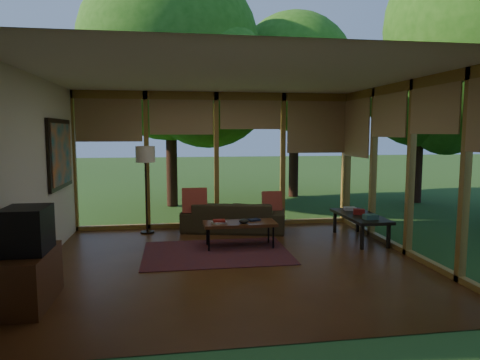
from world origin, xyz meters
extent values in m
plane|color=#5A3117|center=(0.00, 0.00, 0.00)|extent=(5.50, 5.50, 0.00)
plane|color=silver|center=(0.00, 0.00, 2.70)|extent=(5.50, 5.50, 0.00)
cube|color=beige|center=(-2.75, 0.00, 1.35)|extent=(0.04, 5.00, 2.70)
cube|color=beige|center=(0.00, -2.50, 1.35)|extent=(5.50, 0.04, 2.70)
cube|color=olive|center=(0.00, 2.50, 1.35)|extent=(5.50, 0.12, 2.70)
cube|color=olive|center=(2.75, 0.00, 1.35)|extent=(0.12, 5.00, 2.70)
plane|color=#284D1D|center=(8.00, 8.00, -0.01)|extent=(40.00, 40.00, 0.00)
cylinder|color=#311A12|center=(-0.90, 5.14, 2.54)|extent=(0.28, 0.28, 5.08)
sphere|color=#1F5413|center=(-0.90, 5.14, 3.95)|extent=(4.52, 4.52, 4.52)
cylinder|color=#311A12|center=(2.68, 6.31, 2.35)|extent=(0.28, 0.28, 4.70)
sphere|color=#1F5413|center=(2.68, 6.31, 3.65)|extent=(3.45, 3.45, 3.45)
cylinder|color=#311A12|center=(5.47, 4.65, 1.85)|extent=(0.28, 0.28, 3.70)
sphere|color=#1F5413|center=(5.47, 4.65, 2.87)|extent=(2.71, 2.71, 2.71)
cube|color=maroon|center=(-0.20, 0.53, 0.01)|extent=(2.29, 1.62, 0.01)
imported|color=#372F1B|center=(0.27, 2.00, 0.29)|extent=(2.08, 1.21, 0.57)
cube|color=maroon|center=(-0.48, 1.95, 0.61)|extent=(0.47, 0.25, 0.49)
cube|color=maroon|center=(1.02, 1.95, 0.57)|extent=(0.38, 0.20, 0.40)
cube|color=#B6ADA5|center=(-0.14, 0.76, 0.44)|extent=(0.27, 0.24, 0.03)
cube|color=maroon|center=(-0.14, 0.76, 0.47)|extent=(0.19, 0.15, 0.03)
cube|color=black|center=(0.46, 0.89, 0.44)|extent=(0.23, 0.21, 0.03)
ellipsoid|color=black|center=(0.26, 0.71, 0.46)|extent=(0.16, 0.16, 0.07)
cube|color=#522B16|center=(-2.47, -1.20, 0.30)|extent=(0.50, 1.00, 0.60)
cube|color=black|center=(-2.45, -1.20, 0.85)|extent=(0.45, 0.55, 0.50)
cube|color=#376056|center=(2.40, 0.57, 0.50)|extent=(0.23, 0.17, 0.08)
cube|color=maroon|center=(2.40, 1.02, 0.50)|extent=(0.23, 0.20, 0.09)
cube|color=#B6ADA5|center=(2.40, 1.42, 0.48)|extent=(0.23, 0.18, 0.06)
cylinder|color=black|center=(-1.37, 2.10, 0.01)|extent=(0.26, 0.26, 0.03)
cylinder|color=black|center=(-1.37, 2.10, 0.79)|extent=(0.03, 0.03, 1.52)
cylinder|color=beige|center=(-1.37, 2.10, 1.50)|extent=(0.36, 0.36, 0.30)
cube|color=#522B16|center=(0.21, 0.81, 0.40)|extent=(1.20, 0.50, 0.05)
cylinder|color=black|center=(-0.32, 0.63, 0.19)|extent=(0.03, 0.03, 0.38)
cylinder|color=black|center=(0.74, 0.63, 0.19)|extent=(0.03, 0.03, 0.38)
cylinder|color=black|center=(-0.32, 0.99, 0.19)|extent=(0.03, 0.03, 0.38)
cylinder|color=black|center=(0.74, 0.99, 0.19)|extent=(0.03, 0.03, 0.38)
cube|color=black|center=(2.40, 0.97, 0.43)|extent=(0.60, 1.40, 0.05)
cube|color=black|center=(2.17, 0.37, 0.20)|extent=(0.05, 0.05, 0.40)
cube|color=black|center=(2.63, 0.37, 0.20)|extent=(0.05, 0.05, 0.40)
cube|color=black|center=(2.17, 1.57, 0.20)|extent=(0.05, 0.05, 0.40)
cube|color=black|center=(2.63, 1.57, 0.20)|extent=(0.05, 0.05, 0.40)
cube|color=black|center=(-2.72, 1.40, 1.55)|extent=(0.05, 1.35, 1.15)
cube|color=#1A6178|center=(-2.69, 1.40, 1.55)|extent=(0.02, 1.20, 1.00)
camera|label=1|loc=(-0.85, -6.06, 1.91)|focal=32.00mm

